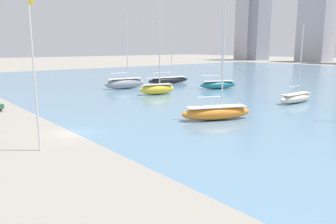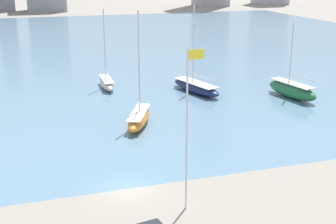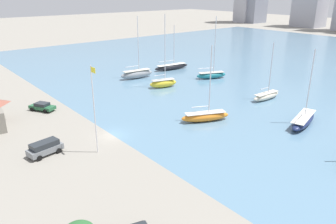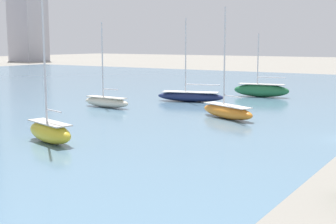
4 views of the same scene
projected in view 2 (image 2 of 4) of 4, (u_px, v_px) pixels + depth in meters
The scene contains 7 objects.
ground_plane at pixel (127, 189), 38.38m from camera, with size 500.00×500.00×0.00m, color gray.
harbor_water at pixel (55, 50), 101.99m from camera, with size 180.00×140.00×0.00m.
flag_pole at pixel (187, 126), 33.38m from camera, with size 1.24×0.14×12.22m.
sailboat_cream at pixel (107, 83), 69.69m from camera, with size 2.00×7.73×11.55m.
sailboat_green at pixel (292, 90), 64.43m from camera, with size 3.77×9.27×10.29m.
sailboat_orange at pixel (139, 118), 53.36m from camera, with size 5.28×8.52×12.89m.
sailboat_navy at pixel (196, 87), 67.20m from camera, with size 5.08×10.52×12.45m.
Camera 2 is at (-7.39, -34.09, 17.54)m, focal length 50.00 mm.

